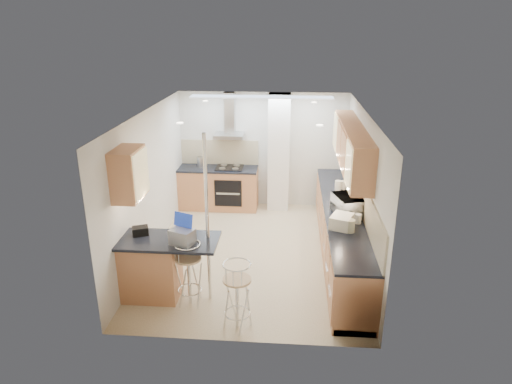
# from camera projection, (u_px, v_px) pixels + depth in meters

# --- Properties ---
(ground) EXTENTS (4.80, 4.80, 0.00)m
(ground) POSITION_uv_depth(u_px,v_px,m) (254.00, 253.00, 8.10)
(ground) COLOR tan
(ground) RESTS_ON ground
(room_shell) EXTENTS (3.64, 4.84, 2.51)m
(room_shell) POSITION_uv_depth(u_px,v_px,m) (274.00, 165.00, 7.89)
(room_shell) COLOR silver
(room_shell) RESTS_ON ground
(right_counter) EXTENTS (0.63, 4.40, 0.92)m
(right_counter) POSITION_uv_depth(u_px,v_px,m) (341.00, 233.00, 7.83)
(right_counter) COLOR #C6794F
(right_counter) RESTS_ON ground
(back_counter) EXTENTS (1.70, 0.63, 0.92)m
(back_counter) POSITION_uv_depth(u_px,v_px,m) (219.00, 188.00, 9.97)
(back_counter) COLOR #C6794F
(back_counter) RESTS_ON ground
(peninsula) EXTENTS (1.47, 0.72, 0.94)m
(peninsula) POSITION_uv_depth(u_px,v_px,m) (169.00, 268.00, 6.66)
(peninsula) COLOR #C6794F
(peninsula) RESTS_ON ground
(microwave) EXTENTS (0.55, 0.67, 0.32)m
(microwave) POSITION_uv_depth(u_px,v_px,m) (348.00, 206.00, 7.34)
(microwave) COLOR white
(microwave) RESTS_ON right_counter
(laptop) EXTENTS (0.38, 0.34, 0.22)m
(laptop) POSITION_uv_depth(u_px,v_px,m) (182.00, 237.00, 6.34)
(laptop) COLOR #AAAEB3
(laptop) RESTS_ON peninsula
(bag) EXTENTS (0.27, 0.24, 0.12)m
(bag) POSITION_uv_depth(u_px,v_px,m) (140.00, 231.00, 6.63)
(bag) COLOR black
(bag) RESTS_ON peninsula
(bar_stool_near) EXTENTS (0.53, 0.53, 0.97)m
(bar_stool_near) POSITION_uv_depth(u_px,v_px,m) (189.00, 274.00, 6.49)
(bar_stool_near) COLOR tan
(bar_stool_near) RESTS_ON ground
(bar_stool_end) EXTENTS (0.45, 0.45, 0.97)m
(bar_stool_end) POSITION_uv_depth(u_px,v_px,m) (237.00, 296.00, 5.97)
(bar_stool_end) COLOR tan
(bar_stool_end) RESTS_ON ground
(jar_a) EXTENTS (0.12, 0.12, 0.19)m
(jar_a) POSITION_uv_depth(u_px,v_px,m) (338.00, 186.00, 8.43)
(jar_a) COLOR #EEE6CE
(jar_a) RESTS_ON right_counter
(jar_b) EXTENTS (0.14, 0.14, 0.16)m
(jar_b) POSITION_uv_depth(u_px,v_px,m) (343.00, 185.00, 8.51)
(jar_b) COLOR #EEE6CE
(jar_b) RESTS_ON right_counter
(jar_c) EXTENTS (0.17, 0.17, 0.19)m
(jar_c) POSITION_uv_depth(u_px,v_px,m) (350.00, 226.00, 6.75)
(jar_c) COLOR beige
(jar_c) RESTS_ON right_counter
(jar_d) EXTENTS (0.11, 0.11, 0.15)m
(jar_d) POSITION_uv_depth(u_px,v_px,m) (358.00, 219.00, 7.05)
(jar_d) COLOR white
(jar_d) RESTS_ON right_counter
(bread_bin) EXTENTS (0.41, 0.46, 0.20)m
(bread_bin) POSITION_uv_depth(u_px,v_px,m) (342.00, 221.00, 6.91)
(bread_bin) COLOR #EEE6CE
(bread_bin) RESTS_ON right_counter
(kettle) EXTENTS (0.16, 0.16, 0.22)m
(kettle) POSITION_uv_depth(u_px,v_px,m) (201.00, 162.00, 9.85)
(kettle) COLOR #ADB0B2
(kettle) RESTS_ON back_counter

